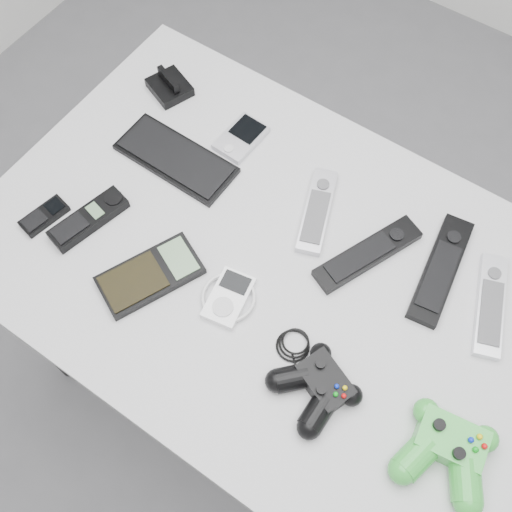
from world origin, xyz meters
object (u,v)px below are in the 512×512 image
Objects in this scene: remote_silver_a at (317,210)px; calculator at (150,275)px; remote_black_b at (441,269)px; cordless_handset at (88,219)px; desk at (282,284)px; controller_black at (318,386)px; controller_green at (448,449)px; mobile_phone at (44,216)px; pda at (241,138)px; mp3_player at (229,297)px; remote_silver_b at (490,305)px; remote_black_a at (368,254)px; pda_keyboard at (176,158)px.

calculator is at bearing -142.27° from remote_silver_a.
remote_black_b reaches higher than calculator.
cordless_handset reaches higher than remote_silver_a.
controller_black is (0.17, -0.16, 0.09)m from desk.
controller_green reaches higher than remote_black_b.
controller_black is (0.62, 0.01, 0.01)m from mobile_phone.
desk is 0.49m from mobile_phone.
pda is at bearing 166.95° from remote_black_b.
controller_black is at bearing -22.98° from mp3_player.
remote_silver_b is at bearing -19.15° from remote_silver_a.
remote_black_a is 0.41m from calculator.
controller_black is at bearing 12.46° from mobile_phone.
pda is at bearing 154.91° from remote_silver_b.
controller_black is at bearing -42.59° from desk.
remote_silver_b is at bearing 33.04° from mobile_phone.
controller_green is at bearing -100.34° from remote_silver_b.
pda is 0.69× the size of cordless_handset.
mobile_phone is at bearing -115.91° from pda_keyboard.
remote_silver_b is at bearing -15.61° from remote_black_b.
remote_black_b is at bearing -2.20° from pda.
cordless_handset is (0.08, 0.04, 0.00)m from mobile_phone.
cordless_handset is (-0.37, -0.13, 0.08)m from desk.
remote_silver_a is 0.26m from remote_black_b.
remote_black_b is (0.57, 0.08, 0.00)m from pda_keyboard.
desk is at bearing -113.08° from remote_black_a.
calculator is (0.17, -0.03, -0.00)m from cordless_handset.
mp3_player is at bearing -167.11° from remote_silver_b.
calculator is (-0.20, -0.15, 0.08)m from desk.
remote_black_a is at bearing 123.68° from controller_black.
pda_keyboard is 0.34m from mp3_player.
remote_silver_a is at bearing 94.90° from desk.
calculator is 0.83× the size of controller_black.
remote_black_a is 0.54m from cordless_handset.
remote_black_a is 0.24m from remote_silver_b.
controller_green is (0.05, -0.28, 0.02)m from remote_silver_b.
controller_black reaches higher than remote_silver_a.
pda_keyboard is 2.27× the size of pda.
remote_black_a reaches higher than pda_keyboard.
remote_silver_b is at bearing 34.27° from cordless_handset.
remote_silver_b is at bearing 81.73° from controller_black.
calculator is (-0.44, -0.32, -0.00)m from remote_black_b.
remote_black_b is 1.24× the size of calculator.
mp3_player is at bearing -34.69° from pda_keyboard.
calculator is 1.15× the size of controller_green.
controller_black is at bearing -140.02° from remote_silver_b.
remote_silver_a is at bearing 82.48° from calculator.
remote_silver_b is at bearing 22.66° from desk.
remote_black_b is at bearing 8.44° from pda_keyboard.
mp3_player is (-0.05, -0.11, 0.08)m from desk.
controller_green is at bearing -53.75° from remote_silver_a.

